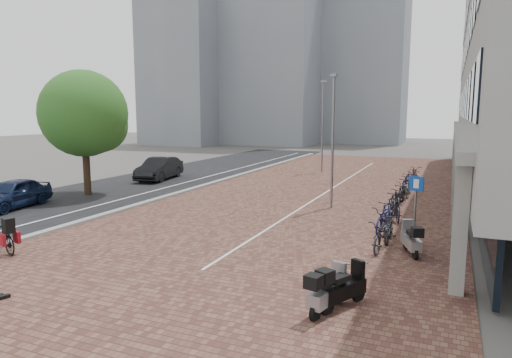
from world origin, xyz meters
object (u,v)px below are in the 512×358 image
object	(u,v)px
hero_bike	(2,236)
car_navy	(12,194)
scooter_mid	(343,286)
scooter_back	(328,290)
parking_sign	(416,200)
scooter_front	(411,239)
car_dark	(159,169)

from	to	relation	value
hero_bike	car_navy	bearing A→B (deg)	65.27
car_navy	hero_bike	size ratio (longest dim) A/B	2.26
car_navy	scooter_mid	world-z (taller)	car_navy
scooter_back	parking_sign	xyz separation A→B (m)	(1.36, 6.28, 1.04)
scooter_front	scooter_back	bearing A→B (deg)	-124.16
hero_bike	parking_sign	world-z (taller)	parking_sign
scooter_back	parking_sign	world-z (taller)	parking_sign
car_navy	car_dark	distance (m)	10.45
parking_sign	scooter_back	bearing A→B (deg)	-83.63
scooter_back	car_dark	bearing A→B (deg)	149.04
car_navy	car_dark	xyz separation A→B (m)	(0.94, 10.41, 0.05)
car_navy	scooter_back	size ratio (longest dim) A/B	2.62
car_dark	scooter_back	size ratio (longest dim) A/B	2.92
scooter_mid	scooter_front	bearing A→B (deg)	103.75
car_dark	scooter_back	bearing A→B (deg)	-54.98
car_dark	hero_bike	bearing A→B (deg)	-82.34
car_navy	parking_sign	world-z (taller)	parking_sign
car_navy	parking_sign	distance (m)	17.81
car_navy	hero_bike	bearing A→B (deg)	-50.08
scooter_front	scooter_mid	xyz separation A→B (m)	(-1.09, -4.80, 0.01)
car_dark	scooter_back	world-z (taller)	car_dark
hero_bike	scooter_front	size ratio (longest dim) A/B	1.18
car_navy	parking_sign	bearing A→B (deg)	-5.69
parking_sign	scooter_front	bearing A→B (deg)	-71.42
scooter_front	scooter_back	xyz separation A→B (m)	(-1.36, -5.14, 0.01)
hero_bike	scooter_back	world-z (taller)	hero_bike
scooter_mid	scooter_back	world-z (taller)	scooter_mid
car_dark	parking_sign	bearing A→B (deg)	-38.72
scooter_front	car_dark	bearing A→B (deg)	128.74
hero_bike	scooter_front	distance (m)	12.97
car_navy	scooter_mid	xyz separation A→B (m)	(16.66, -4.85, -0.16)
scooter_mid	car_navy	bearing A→B (deg)	-169.69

